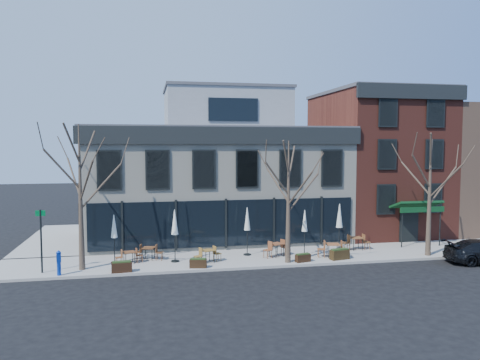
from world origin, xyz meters
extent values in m
plane|color=black|center=(0.00, 0.00, 0.00)|extent=(120.00, 120.00, 0.00)
cube|color=gray|center=(3.25, -2.15, 0.07)|extent=(33.50, 4.70, 0.15)
cube|color=gray|center=(-11.25, 6.00, 0.07)|extent=(4.50, 12.00, 0.15)
cube|color=beige|center=(0.00, 5.00, 4.00)|extent=(18.00, 10.00, 8.00)
cube|color=#47474C|center=(0.00, 5.00, 8.05)|extent=(18.30, 10.30, 0.30)
cube|color=black|center=(0.00, -0.12, 7.55)|extent=(18.30, 0.25, 1.10)
cube|color=black|center=(-9.12, 5.00, 7.55)|extent=(0.25, 10.30, 1.10)
cube|color=black|center=(0.00, -0.06, 1.90)|extent=(17.20, 0.12, 3.00)
cube|color=black|center=(-9.06, 4.00, 1.90)|extent=(0.12, 7.50, 3.00)
cube|color=gray|center=(1.00, 6.00, 9.60)|extent=(9.00, 6.50, 3.00)
cube|color=maroon|center=(13.00, 5.00, 5.50)|extent=(8.00, 10.00, 11.00)
cube|color=#47474C|center=(13.00, 5.00, 11.05)|extent=(8.20, 10.20, 0.25)
cube|color=black|center=(13.00, -0.12, 10.60)|extent=(8.20, 0.25, 1.00)
cube|color=#0B3316|center=(13.00, -0.85, 2.90)|extent=(3.20, 1.66, 0.67)
cube|color=black|center=(13.00, -0.05, 1.25)|extent=(1.40, 0.10, 2.50)
cube|color=#8C664C|center=(23.00, 6.00, 5.00)|extent=(12.00, 12.00, 10.00)
cone|color=#382B21|center=(-8.50, -3.20, 4.11)|extent=(0.34, 0.34, 7.92)
cylinder|color=#382B21|center=(-7.43, -3.01, 4.68)|extent=(2.23, 0.50, 2.48)
cylinder|color=#382B21|center=(-8.95, -2.23, 5.14)|extent=(1.03, 2.05, 2.14)
cylinder|color=#382B21|center=(-9.34, -3.51, 5.65)|extent=(1.80, 0.75, 2.21)
cylinder|color=#382B21|center=(-8.05, -4.16, 5.05)|extent=(1.03, 2.04, 2.28)
cone|color=#382B21|center=(3.00, -3.90, 3.67)|extent=(0.34, 0.34, 7.04)
cylinder|color=#382B21|center=(3.95, -3.73, 4.18)|extent=(2.00, 0.46, 2.21)
cylinder|color=#382B21|center=(2.60, -3.04, 4.59)|extent=(0.93, 1.84, 1.91)
cylinder|color=#382B21|center=(2.25, -4.17, 5.04)|extent=(1.61, 0.68, 1.97)
cylinder|color=#382B21|center=(3.40, -4.76, 4.51)|extent=(0.93, 1.83, 2.03)
cone|color=#382B21|center=(12.00, -3.90, 3.89)|extent=(0.34, 0.34, 7.48)
cylinder|color=#382B21|center=(13.01, -3.72, 4.43)|extent=(2.12, 0.48, 2.35)
cylinder|color=#382B21|center=(11.57, -2.99, 4.86)|extent=(0.98, 1.94, 2.03)
cylinder|color=#382B21|center=(11.20, -4.19, 5.35)|extent=(1.71, 0.71, 2.09)
cylinder|color=#382B21|center=(12.42, -4.81, 4.78)|extent=(0.98, 1.94, 2.16)
cylinder|color=black|center=(-10.50, -3.50, 1.85)|extent=(0.10, 0.10, 3.40)
cube|color=#005926|center=(-10.50, -3.50, 3.35)|extent=(0.50, 0.04, 0.30)
cylinder|color=#0B2F99|center=(-9.52, -4.20, 0.51)|extent=(0.20, 0.20, 0.71)
cube|color=#0B2F99|center=(-9.52, -4.20, 1.12)|extent=(0.26, 0.23, 0.51)
cone|color=#0B2F99|center=(-9.52, -4.20, 1.43)|extent=(0.27, 0.27, 0.12)
cube|color=brown|center=(-6.02, -2.35, 0.81)|extent=(0.77, 0.77, 0.04)
cylinder|color=black|center=(-6.20, -2.66, 0.47)|extent=(0.04, 0.04, 0.65)
cylinder|color=black|center=(-5.71, -2.53, 0.47)|extent=(0.04, 0.04, 0.65)
cylinder|color=black|center=(-6.33, -2.17, 0.47)|extent=(0.04, 0.04, 0.65)
cylinder|color=black|center=(-5.84, -2.05, 0.47)|extent=(0.04, 0.04, 0.65)
cube|color=brown|center=(-4.92, -1.72, 0.87)|extent=(0.85, 0.85, 0.04)
cylinder|color=black|center=(-5.26, -1.91, 0.51)|extent=(0.04, 0.04, 0.71)
cylinder|color=black|center=(-4.73, -2.06, 0.51)|extent=(0.04, 0.04, 0.71)
cylinder|color=black|center=(-5.12, -1.38, 0.51)|extent=(0.04, 0.04, 0.71)
cylinder|color=black|center=(-4.58, -1.52, 0.51)|extent=(0.04, 0.04, 0.71)
cube|color=brown|center=(-1.57, -3.04, 0.86)|extent=(0.89, 0.89, 0.04)
cylinder|color=black|center=(-1.72, -3.39, 0.50)|extent=(0.04, 0.04, 0.70)
cylinder|color=black|center=(-1.21, -3.19, 0.50)|extent=(0.04, 0.04, 0.70)
cylinder|color=black|center=(-1.93, -2.88, 0.50)|extent=(0.04, 0.04, 0.70)
cylinder|color=black|center=(-1.42, -2.68, 0.50)|extent=(0.04, 0.04, 0.70)
cube|color=brown|center=(2.75, -2.37, 0.93)|extent=(0.99, 0.99, 0.04)
cylinder|color=black|center=(2.60, -2.77, 0.53)|extent=(0.04, 0.04, 0.77)
cylinder|color=black|center=(3.14, -2.53, 0.53)|extent=(0.04, 0.04, 0.77)
cylinder|color=black|center=(2.35, -2.22, 0.53)|extent=(0.04, 0.04, 0.77)
cylinder|color=black|center=(2.90, -1.98, 0.53)|extent=(0.04, 0.04, 0.77)
cube|color=brown|center=(6.04, -3.26, 0.95)|extent=(0.91, 0.91, 0.04)
cylinder|color=black|center=(5.67, -3.50, 0.54)|extent=(0.04, 0.04, 0.79)
cylinder|color=black|center=(6.27, -3.63, 0.54)|extent=(0.04, 0.04, 0.79)
cylinder|color=black|center=(5.80, -2.90, 0.54)|extent=(0.04, 0.04, 0.79)
cylinder|color=black|center=(6.40, -3.03, 0.54)|extent=(0.04, 0.04, 0.79)
cube|color=brown|center=(8.31, -1.63, 0.94)|extent=(0.77, 0.77, 0.04)
cylinder|color=black|center=(8.00, -1.92, 0.54)|extent=(0.04, 0.04, 0.78)
cylinder|color=black|center=(8.60, -1.93, 0.54)|extent=(0.04, 0.04, 0.78)
cylinder|color=black|center=(8.01, -1.32, 0.54)|extent=(0.04, 0.04, 0.78)
cylinder|color=black|center=(8.61, -1.33, 0.54)|extent=(0.04, 0.04, 0.78)
cylinder|color=black|center=(-6.85, -2.09, 0.18)|extent=(0.45, 0.45, 0.06)
cylinder|color=black|center=(-6.85, -2.09, 1.27)|extent=(0.05, 0.05, 2.24)
cone|color=silver|center=(-6.85, -2.09, 2.29)|extent=(0.37, 0.37, 1.33)
cylinder|color=black|center=(-3.41, -2.49, 0.18)|extent=(0.49, 0.49, 0.07)
cylinder|color=black|center=(-3.41, -2.49, 1.37)|extent=(0.06, 0.06, 2.44)
cone|color=silver|center=(-3.41, -2.49, 2.48)|extent=(0.40, 0.40, 1.44)
cylinder|color=black|center=(1.06, -1.69, 0.18)|extent=(0.47, 0.47, 0.06)
cylinder|color=black|center=(1.06, -1.69, 1.33)|extent=(0.05, 0.05, 2.37)
cone|color=beige|center=(1.06, -1.69, 2.41)|extent=(0.39, 0.39, 1.40)
cylinder|color=black|center=(4.54, -2.36, 0.18)|extent=(0.45, 0.45, 0.06)
cylinder|color=black|center=(4.54, -2.36, 1.27)|extent=(0.05, 0.05, 2.24)
cone|color=silver|center=(4.54, -2.36, 2.29)|extent=(0.37, 0.37, 1.33)
cylinder|color=black|center=(6.79, -2.41, 0.18)|extent=(0.50, 0.50, 0.07)
cylinder|color=black|center=(6.79, -2.41, 1.41)|extent=(0.06, 0.06, 2.51)
cone|color=silver|center=(6.79, -2.41, 2.55)|extent=(0.41, 0.41, 1.48)
cube|color=black|center=(-6.35, -4.20, 0.42)|extent=(1.09, 0.50, 0.53)
cube|color=#1E3314|center=(-6.35, -4.20, 0.71)|extent=(0.98, 0.40, 0.09)
cube|color=black|center=(-2.24, -4.08, 0.38)|extent=(1.00, 0.55, 0.47)
cube|color=#1E3314|center=(-2.24, -4.08, 0.64)|extent=(0.89, 0.46, 0.08)
cube|color=black|center=(3.89, -3.98, 0.37)|extent=(0.94, 0.54, 0.44)
cube|color=#1E3314|center=(3.89, -3.98, 0.61)|extent=(0.84, 0.46, 0.07)
cube|color=#2F210F|center=(6.22, -3.83, 0.44)|extent=(1.22, 0.69, 0.57)
cube|color=#1E3314|center=(6.22, -3.83, 0.75)|extent=(1.09, 0.58, 0.09)
camera|label=1|loc=(-4.92, -29.52, 6.93)|focal=35.00mm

